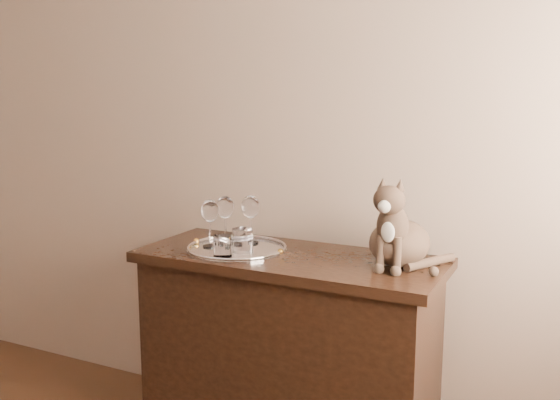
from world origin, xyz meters
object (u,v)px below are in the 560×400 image
(wine_glass_c, at_px, (210,223))
(tumbler_a, at_px, (243,240))
(tray, at_px, (237,249))
(wine_glass_b, at_px, (251,219))
(wine_glass_a, at_px, (225,220))
(sideboard, at_px, (289,357))
(cat, at_px, (400,220))
(tumbler_b, at_px, (223,246))

(wine_glass_c, height_order, tumbler_a, wine_glass_c)
(tumbler_a, bearing_deg, tray, 142.33)
(wine_glass_b, height_order, tumbler_a, wine_glass_b)
(wine_glass_a, xyz_separation_m, wine_glass_b, (0.10, 0.04, 0.00))
(wine_glass_c, bearing_deg, wine_glass_a, 77.17)
(wine_glass_a, xyz_separation_m, wine_glass_c, (-0.02, -0.09, -0.00))
(sideboard, relative_size, wine_glass_c, 6.16)
(tumbler_a, height_order, cat, cat)
(tumbler_a, xyz_separation_m, tumbler_b, (-0.04, -0.09, -0.01))
(wine_glass_c, bearing_deg, tumbler_a, -4.87)
(tray, bearing_deg, tumbler_b, -85.09)
(wine_glass_b, relative_size, tumbler_b, 2.50)
(tumbler_b, xyz_separation_m, cat, (0.63, 0.21, 0.12))
(tumbler_b, height_order, cat, cat)
(wine_glass_a, height_order, cat, cat)
(tumbler_a, relative_size, tumbler_b, 1.14)
(tray, bearing_deg, wine_glass_b, 86.50)
(wine_glass_c, relative_size, cat, 0.58)
(sideboard, height_order, tumbler_a, tumbler_a)
(wine_glass_b, relative_size, cat, 0.60)
(cat, bearing_deg, wine_glass_c, -169.39)
(cat, bearing_deg, wine_glass_b, -179.12)
(wine_glass_c, bearing_deg, sideboard, 9.05)
(wine_glass_b, xyz_separation_m, cat, (0.64, -0.02, 0.06))
(sideboard, height_order, tumbler_b, tumbler_b)
(wine_glass_b, xyz_separation_m, tumbler_a, (0.04, -0.14, -0.05))
(tumbler_a, height_order, tumbler_b, tumbler_a)
(wine_glass_b, relative_size, tumbler_a, 2.19)
(tray, relative_size, cat, 1.19)
(tray, height_order, wine_glass_b, wine_glass_b)
(sideboard, xyz_separation_m, cat, (0.42, 0.05, 0.59))
(sideboard, relative_size, tray, 3.00)
(wine_glass_c, xyz_separation_m, tumbler_b, (0.12, -0.11, -0.06))
(sideboard, xyz_separation_m, wine_glass_c, (-0.33, -0.05, 0.53))
(tray, relative_size, wine_glass_b, 1.98)
(tray, height_order, cat, cat)
(sideboard, distance_m, cat, 0.73)
(wine_glass_b, bearing_deg, tray, -93.50)
(sideboard, bearing_deg, wine_glass_c, -170.95)
(tumbler_a, bearing_deg, wine_glass_a, 144.22)
(sideboard, xyz_separation_m, tumbler_a, (-0.17, -0.07, 0.48))
(tray, xyz_separation_m, cat, (0.64, 0.08, 0.16))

